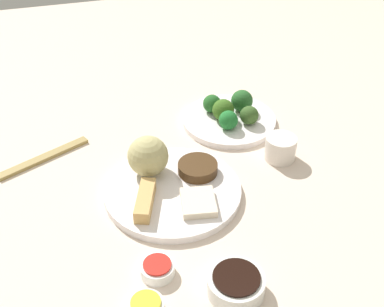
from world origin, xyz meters
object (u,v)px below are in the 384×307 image
sauce_ramekin_sweet_and_sour (157,269)px  teacup (280,148)px  main_plate (173,191)px  broccoli_plate (229,120)px  soy_sauce_bowl (236,285)px  chopsticks_pair (44,158)px

sauce_ramekin_sweet_and_sour → teacup: 0.40m
main_plate → sauce_ramekin_sweet_and_sour: (0.19, -0.07, 0.00)m
broccoli_plate → teacup: 0.17m
broccoli_plate → soy_sauce_bowl: bearing=-18.1°
sauce_ramekin_sweet_and_sour → chopsticks_pair: (-0.37, -0.17, -0.01)m
sauce_ramekin_sweet_and_sour → soy_sauce_bowl: bearing=58.1°
sauce_ramekin_sweet_and_sour → broccoli_plate: bearing=146.3°
main_plate → teacup: (-0.05, 0.25, 0.02)m
teacup → chopsticks_pair: teacup is taller
soy_sauce_bowl → chopsticks_pair: 0.52m
sauce_ramekin_sweet_and_sour → teacup: size_ratio=0.86×
main_plate → teacup: 0.26m
main_plate → sauce_ramekin_sweet_and_sour: bearing=-21.6°
broccoli_plate → soy_sauce_bowl: 0.49m
teacup → chopsticks_pair: size_ratio=0.32×
main_plate → chopsticks_pair: size_ratio=1.29×
broccoli_plate → sauce_ramekin_sweet_and_sour: bearing=-33.7°
broccoli_plate → teacup: bearing=20.1°
main_plate → chopsticks_pair: main_plate is taller
main_plate → chopsticks_pair: 0.30m
main_plate → teacup: teacup is taller
chopsticks_pair → broccoli_plate: bearing=93.4°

